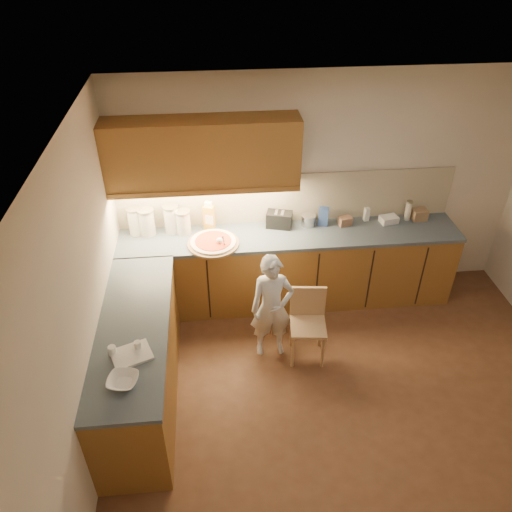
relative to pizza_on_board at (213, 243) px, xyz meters
name	(u,v)px	position (x,y,z in m)	size (l,w,h in m)	color
room	(379,269)	(1.22, -1.57, 0.73)	(4.54, 4.50, 2.62)	#54321D
l_counter	(244,295)	(0.30, -0.32, -0.48)	(3.77, 2.62, 0.92)	olive
backsplash	(287,198)	(0.84, 0.42, 0.27)	(3.75, 0.02, 0.58)	#B7AB8E
upper_cabinets	(203,153)	(-0.06, 0.26, 0.90)	(1.95, 0.36, 0.73)	olive
pizza_on_board	(213,243)	(0.00, 0.00, 0.00)	(0.55, 0.55, 0.22)	#A78453
child	(272,307)	(0.55, -0.69, -0.35)	(0.43, 0.28, 1.19)	silver
wooden_chair	(308,319)	(0.91, -0.75, -0.49)	(0.39, 0.39, 0.79)	tan
mixing_bowl	(123,381)	(-0.73, -1.82, 0.00)	(0.23, 0.23, 0.06)	white
canister_a	(135,221)	(-0.83, 0.30, 0.14)	(0.16, 0.16, 0.32)	white
canister_b	(147,222)	(-0.70, 0.27, 0.13)	(0.18, 0.18, 0.31)	silver
canister_c	(171,219)	(-0.44, 0.30, 0.14)	(0.17, 0.17, 0.32)	silver
canister_d	(183,222)	(-0.32, 0.27, 0.11)	(0.17, 0.17, 0.27)	silver
oil_jug	(209,217)	(-0.03, 0.32, 0.13)	(0.14, 0.12, 0.34)	gold
toaster	(279,220)	(0.74, 0.29, 0.07)	(0.31, 0.23, 0.18)	black
steel_pot	(308,220)	(1.07, 0.29, 0.04)	(0.17, 0.17, 0.13)	#B8B9BE
blue_box	(323,216)	(1.24, 0.28, 0.08)	(0.11, 0.08, 0.22)	#304D92
card_box_a	(345,221)	(1.48, 0.26, 0.03)	(0.14, 0.10, 0.10)	#A07456
white_bottle	(367,214)	(1.75, 0.33, 0.06)	(0.05, 0.05, 0.16)	silver
flat_pack	(389,219)	(1.99, 0.26, 0.01)	(0.19, 0.13, 0.08)	white
tall_jar	(408,210)	(2.22, 0.30, 0.09)	(0.08, 0.08, 0.24)	silver
card_box_b	(419,215)	(2.36, 0.29, 0.04)	(0.16, 0.13, 0.13)	#A27D57
dough_cloth	(132,355)	(-0.70, -1.53, -0.01)	(0.31, 0.24, 0.02)	silver
spice_jar_a	(112,351)	(-0.85, -1.50, 0.02)	(0.06, 0.06, 0.08)	white
spice_jar_b	(138,345)	(-0.65, -1.46, 0.01)	(0.06, 0.06, 0.08)	silver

